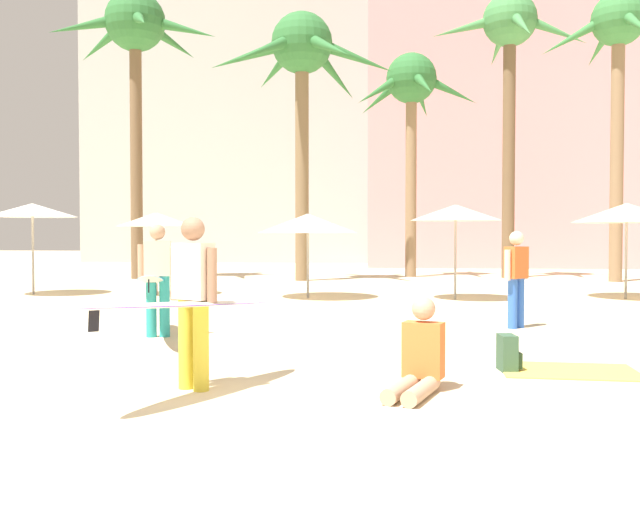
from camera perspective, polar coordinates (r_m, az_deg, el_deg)
ground at (r=5.85m, az=1.30°, el=-13.84°), size 120.00×120.00×0.00m
hotel_pink at (r=38.99m, az=18.58°, el=10.78°), size 18.96×10.01×15.50m
palm_tree_far_left at (r=25.88m, az=23.59°, el=15.72°), size 5.22×5.31×9.67m
palm_tree_left at (r=26.41m, az=-15.11°, el=17.07°), size 5.71×5.43×10.26m
palm_tree_center at (r=24.32m, az=-1.53°, el=15.89°), size 6.59×5.56×9.18m
palm_tree_right at (r=26.55m, az=7.61°, el=13.23°), size 4.68×4.90×8.38m
palm_tree_far_right at (r=26.92m, az=15.51°, el=16.62°), size 5.60×5.41×10.37m
cafe_umbrella_0 at (r=18.46m, az=-13.50°, el=2.96°), size 2.05×2.05×2.17m
cafe_umbrella_2 at (r=17.00m, az=11.23°, el=3.56°), size 2.19×2.19×2.32m
cafe_umbrella_3 at (r=19.57m, az=-22.83°, el=3.53°), size 2.26×2.26×2.41m
cafe_umbrella_4 at (r=18.48m, az=24.18°, el=3.30°), size 2.60×2.60×2.36m
cafe_umbrella_5 at (r=17.08m, az=-1.02°, el=2.73°), size 2.49×2.49×2.11m
beach_towel at (r=8.50m, az=20.04°, el=-8.97°), size 1.57×1.07×0.01m
backpack at (r=8.29m, az=15.40°, el=-7.83°), size 0.27×0.32×0.42m
person_far_left at (r=6.98m, az=8.22°, el=-8.55°), size 0.66×1.02×0.95m
person_mid_left at (r=10.70m, az=-13.61°, el=-1.74°), size 1.32×3.00×1.74m
person_near_right at (r=6.96m, az=-10.78°, el=-3.49°), size 1.56×2.53×1.76m
person_mid_center at (r=12.01m, az=16.03°, el=-1.54°), size 0.49×0.50×1.64m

